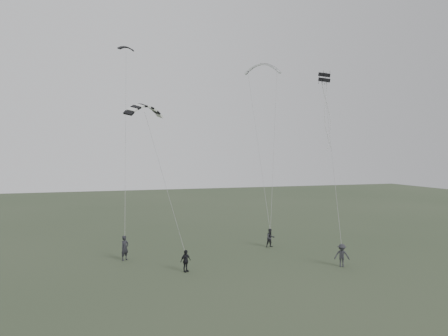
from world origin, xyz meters
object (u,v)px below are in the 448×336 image
object	(u,v)px
flyer_left	(125,248)
kite_pale_large	(262,64)
flyer_right	(270,238)
flyer_far	(342,255)
kite_dark_small	(126,47)
kite_striped	(145,106)
flyer_center	(186,261)
kite_box	(324,77)

from	to	relation	value
flyer_left	kite_pale_large	bearing A→B (deg)	-5.92
flyer_right	flyer_far	distance (m)	8.14
kite_dark_small	kite_striped	size ratio (longest dim) A/B	0.43
flyer_left	kite_dark_small	size ratio (longest dim) A/B	1.31
flyer_center	flyer_far	distance (m)	11.52
kite_dark_small	kite_striped	bearing A→B (deg)	-101.86
flyer_left	kite_box	world-z (taller)	kite_box
flyer_far	kite_pale_large	size ratio (longest dim) A/B	0.43
flyer_center	kite_dark_small	size ratio (longest dim) A/B	1.05
flyer_center	kite_striped	bearing A→B (deg)	83.83
flyer_left	kite_box	size ratio (longest dim) A/B	2.58
flyer_left	flyer_far	xyz separation A→B (m)	(15.12, -6.90, -0.12)
kite_dark_small	kite_box	world-z (taller)	kite_dark_small
flyer_far	kite_dark_small	xyz separation A→B (m)	(-14.33, 13.27, 17.25)
flyer_far	kite_striped	xyz separation A→B (m)	(-13.47, 7.24, 11.34)
kite_box	flyer_center	bearing A→B (deg)	178.51
kite_dark_small	kite_striped	xyz separation A→B (m)	(0.86, -6.02, -5.91)
flyer_left	kite_box	distance (m)	22.00
kite_pale_large	kite_striped	distance (m)	18.31
kite_pale_large	kite_striped	size ratio (longest dim) A/B	1.17
flyer_left	kite_striped	world-z (taller)	kite_striped
flyer_right	flyer_center	distance (m)	10.62
flyer_center	kite_pale_large	xyz separation A→B (m)	(12.07, 14.88, 17.42)
kite_pale_large	kite_striped	bearing A→B (deg)	-113.96
flyer_center	kite_striped	xyz separation A→B (m)	(-2.16, 5.04, 11.41)
kite_pale_large	flyer_right	bearing A→B (deg)	-76.87
flyer_center	flyer_left	bearing A→B (deg)	99.65
flyer_right	kite_box	world-z (taller)	kite_box
flyer_right	flyer_far	bearing A→B (deg)	-75.86
flyer_left	kite_pale_large	distance (m)	25.55
kite_dark_small	kite_box	size ratio (longest dim) A/B	1.96
flyer_left	flyer_far	world-z (taller)	flyer_left
flyer_center	kite_dark_small	bearing A→B (deg)	75.89
flyer_right	flyer_left	bearing A→B (deg)	-178.18
kite_pale_large	flyer_center	bearing A→B (deg)	-97.67
kite_striped	kite_box	distance (m)	15.60
flyer_right	kite_box	distance (m)	14.87
kite_dark_small	kite_striped	distance (m)	8.48
kite_pale_large	kite_dark_small	bearing A→B (deg)	-134.42
kite_box	kite_pale_large	bearing A→B (deg)	78.70
flyer_right	flyer_far	size ratio (longest dim) A/B	0.97
kite_box	flyer_right	bearing A→B (deg)	136.68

